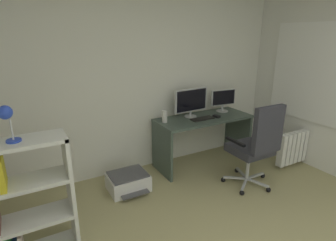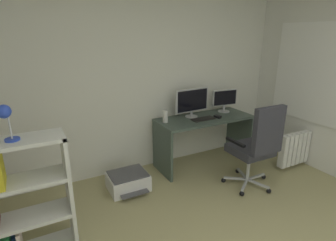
% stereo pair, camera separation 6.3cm
% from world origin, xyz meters
% --- Properties ---
extents(wall_back, '(4.51, 0.10, 2.63)m').
position_xyz_m(wall_back, '(0.00, 2.75, 1.31)').
color(wall_back, silver).
rests_on(wall_back, ground).
extents(window_pane, '(0.01, 1.30, 1.28)m').
position_xyz_m(window_pane, '(2.25, 1.63, 1.35)').
color(window_pane, white).
extents(window_frame, '(0.02, 1.38, 1.36)m').
position_xyz_m(window_frame, '(2.24, 1.63, 1.35)').
color(window_frame, white).
extents(desk, '(1.41, 0.58, 0.73)m').
position_xyz_m(desk, '(0.90, 2.36, 0.53)').
color(desk, '#404F46').
rests_on(desk, ground).
extents(monitor_main, '(0.55, 0.18, 0.41)m').
position_xyz_m(monitor_main, '(0.74, 2.47, 0.96)').
color(monitor_main, '#B2B5B7').
rests_on(monitor_main, desk).
extents(monitor_secondary, '(0.41, 0.18, 0.34)m').
position_xyz_m(monitor_secondary, '(1.33, 2.47, 0.93)').
color(monitor_secondary, '#B2B5B7').
rests_on(monitor_secondary, desk).
extents(keyboard, '(0.34, 0.14, 0.02)m').
position_xyz_m(keyboard, '(0.82, 2.29, 0.74)').
color(keyboard, black).
rests_on(keyboard, desk).
extents(computer_mouse, '(0.08, 0.11, 0.03)m').
position_xyz_m(computer_mouse, '(1.05, 2.26, 0.74)').
color(computer_mouse, black).
rests_on(computer_mouse, desk).
extents(desktop_speaker, '(0.07, 0.07, 0.17)m').
position_xyz_m(desktop_speaker, '(0.29, 2.42, 0.81)').
color(desktop_speaker, silver).
rests_on(desktop_speaker, desk).
extents(office_chair, '(0.60, 0.63, 1.11)m').
position_xyz_m(office_chair, '(1.05, 1.49, 0.60)').
color(office_chair, '#B7BABC').
rests_on(office_chair, ground).
extents(bookshelf, '(0.90, 0.31, 1.09)m').
position_xyz_m(bookshelf, '(-1.66, 1.61, 0.53)').
color(bookshelf, silver).
rests_on(bookshelf, ground).
extents(desk_lamp, '(0.13, 0.11, 0.29)m').
position_xyz_m(desk_lamp, '(-1.49, 1.61, 1.29)').
color(desk_lamp, blue).
rests_on(desk_lamp, bookshelf).
extents(printer, '(0.48, 0.47, 0.23)m').
position_xyz_m(printer, '(-0.35, 2.20, 0.11)').
color(printer, white).
rests_on(printer, ground).
extents(radiator, '(0.90, 0.10, 0.47)m').
position_xyz_m(radiator, '(2.15, 1.63, 0.30)').
color(radiator, white).
rests_on(radiator, ground).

